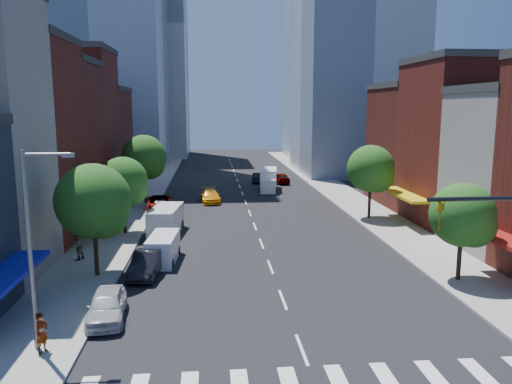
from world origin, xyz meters
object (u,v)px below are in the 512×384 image
at_px(parked_car_front, 107,306).
at_px(box_truck, 268,180).
at_px(parked_car_second, 147,264).
at_px(cargo_van_far, 166,221).
at_px(parked_car_rear, 160,206).
at_px(traffic_car_far, 281,178).
at_px(traffic_car_oncoming, 258,178).
at_px(taxi, 210,196).
at_px(pedestrian_far, 77,246).
at_px(parked_car_third, 159,204).
at_px(cargo_van_near, 163,249).
at_px(pedestrian_near, 42,333).

distance_m(parked_car_front, box_truck, 42.22).
bearing_deg(parked_car_second, cargo_van_far, 93.61).
relative_size(parked_car_rear, traffic_car_far, 0.99).
bearing_deg(traffic_car_oncoming, traffic_car_far, 166.84).
distance_m(parked_car_rear, traffic_car_oncoming, 23.47).
height_order(taxi, pedestrian_far, pedestrian_far).
height_order(parked_car_third, parked_car_rear, parked_car_third).
bearing_deg(parked_car_third, cargo_van_far, -87.45).
xyz_separation_m(parked_car_second, traffic_car_oncoming, (11.20, 40.25, -0.05)).
relative_size(parked_car_rear, pedestrian_far, 2.30).
bearing_deg(box_truck, cargo_van_near, -102.74).
relative_size(parked_car_rear, pedestrian_near, 2.45).
distance_m(parked_car_third, traffic_car_oncoming, 23.21).
relative_size(parked_car_rear, traffic_car_oncoming, 1.00).
bearing_deg(box_truck, parked_car_front, -100.72).
xyz_separation_m(parked_car_front, pedestrian_far, (-4.10, 10.34, 0.35)).
distance_m(parked_car_front, cargo_van_near, 9.95).
bearing_deg(parked_car_front, traffic_car_far, 66.24).
bearing_deg(taxi, cargo_van_near, -103.32).
xyz_separation_m(parked_car_third, cargo_van_far, (1.49, -9.69, 0.36)).
xyz_separation_m(traffic_car_oncoming, pedestrian_far, (-16.50, -36.86, 0.39)).
xyz_separation_m(box_truck, pedestrian_far, (-17.22, -29.78, -0.21)).
distance_m(parked_car_front, parked_car_rear, 27.21).
height_order(parked_car_second, pedestrian_near, pedestrian_near).
bearing_deg(parked_car_third, pedestrian_far, -109.61).
height_order(pedestrian_near, pedestrian_far, pedestrian_far).
height_order(cargo_van_near, pedestrian_near, pedestrian_near).
bearing_deg(traffic_car_far, cargo_van_far, 56.41).
bearing_deg(parked_car_third, taxi, 35.39).
xyz_separation_m(parked_car_rear, cargo_van_far, (1.39, -9.33, 0.52)).
height_order(parked_car_third, traffic_car_oncoming, parked_car_third).
bearing_deg(cargo_van_far, traffic_car_oncoming, 76.63).
relative_size(parked_car_front, parked_car_third, 0.78).
bearing_deg(box_truck, pedestrian_near, -101.80).
xyz_separation_m(parked_car_second, traffic_car_far, (14.46, 39.08, -0.02)).
xyz_separation_m(parked_car_front, pedestrian_near, (-2.09, -3.60, 0.29)).
distance_m(parked_car_second, traffic_car_far, 41.67).
bearing_deg(pedestrian_near, cargo_van_near, 8.91).
xyz_separation_m(traffic_car_far, box_truck, (-2.53, -5.91, 0.57)).
distance_m(cargo_van_near, cargo_van_far, 8.15).
distance_m(parked_car_third, traffic_car_far, 24.20).
distance_m(cargo_van_far, traffic_car_far, 31.51).
distance_m(box_truck, pedestrian_near, 46.29).
distance_m(taxi, traffic_car_oncoming, 16.42).
distance_m(cargo_van_far, pedestrian_far, 9.39).
bearing_deg(parked_car_front, pedestrian_near, -125.18).
bearing_deg(parked_car_second, traffic_car_oncoming, 79.64).
distance_m(traffic_car_oncoming, pedestrian_near, 52.82).
distance_m(cargo_van_near, pedestrian_near, 13.95).
bearing_deg(taxi, parked_car_third, -143.17).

